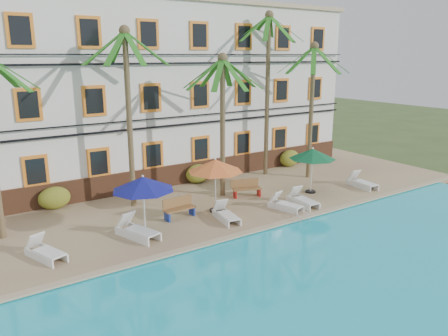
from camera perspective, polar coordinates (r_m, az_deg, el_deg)
ground at (r=19.63m, az=3.72°, el=-7.70°), size 100.00×100.00×0.00m
pool_deck at (r=23.50m, az=-3.70°, el=-3.57°), size 30.00×12.00×0.25m
swimming_pool at (r=15.22m, az=20.52°, el=-15.21°), size 26.00×12.00×0.20m
pool_coping at (r=18.88m, az=5.41°, el=-7.75°), size 30.00×0.35×0.06m
hotel_building at (r=26.86m, az=-9.31°, el=9.98°), size 25.40×6.44×10.22m
palm_b at (r=20.83m, az=-12.44°, el=9.29°), size 4.04×4.04×8.47m
palm_c at (r=22.05m, az=-0.19°, el=8.11°), size 4.04×4.04×7.29m
palm_d at (r=26.33m, az=5.74°, el=12.01°), size 4.04×4.04×9.64m
palm_e at (r=26.09m, az=11.43°, el=9.62°), size 4.04×4.04×7.91m
shrub_left at (r=22.41m, az=-21.27°, el=-3.67°), size 1.50×0.90×1.10m
shrub_mid at (r=25.16m, az=-3.43°, el=-0.75°), size 1.50×0.90×1.10m
shrub_right at (r=29.22m, az=8.55°, el=1.28°), size 1.50×0.90×1.10m
umbrella_blue at (r=17.77m, az=-10.52°, el=-2.06°), size 2.54×2.54×2.54m
umbrella_red at (r=20.11m, az=-1.15°, el=0.27°), size 2.60×2.60×2.59m
umbrella_green at (r=23.47m, az=11.48°, el=1.80°), size 2.47×2.47×2.48m
lounger_a at (r=17.35m, az=-22.33°, el=-10.01°), size 1.22×1.93×0.86m
lounger_b at (r=18.16m, az=-11.31°, el=-7.95°), size 1.31×2.16×0.96m
lounger_c at (r=19.59m, az=0.24°, el=-6.07°), size 0.91×1.87×0.85m
lounger_d at (r=21.10m, az=7.96°, el=-4.72°), size 1.00×1.81×0.81m
lounger_e at (r=21.84m, az=10.22°, el=-4.08°), size 0.80×1.88×0.87m
lounger_f at (r=25.56m, az=17.54°, el=-1.78°), size 0.85×1.92×0.88m
bench_left at (r=19.95m, az=-5.93°, el=-5.17°), size 1.52×0.55×0.93m
bench_right at (r=22.79m, az=2.97°, el=-2.58°), size 1.57×0.93×0.93m
pool_ladder at (r=20.01m, az=9.91°, el=-6.68°), size 0.54×0.74×0.74m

